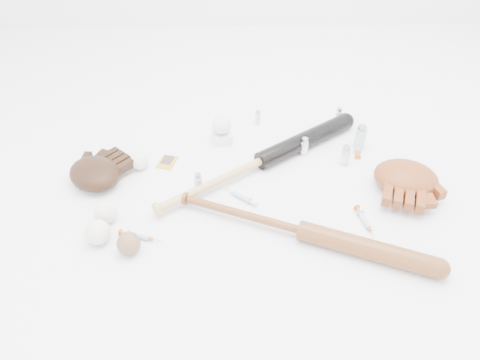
{
  "coord_description": "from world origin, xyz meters",
  "views": [
    {
      "loc": [
        -0.07,
        -1.2,
        1.08
      ],
      "look_at": [
        -0.04,
        0.01,
        0.06
      ],
      "focal_mm": 35.0,
      "sensor_mm": 36.0,
      "label": 1
    }
  ],
  "objects_px": {
    "bat_wood": "(302,231)",
    "glove_dark": "(95,173)",
    "bat_dark": "(262,160)",
    "pedestal": "(222,137)"
  },
  "relations": [
    {
      "from": "bat_wood",
      "to": "glove_dark",
      "type": "height_order",
      "value": "glove_dark"
    },
    {
      "from": "bat_dark",
      "to": "glove_dark",
      "type": "distance_m",
      "value": 0.6
    },
    {
      "from": "glove_dark",
      "to": "pedestal",
      "type": "height_order",
      "value": "glove_dark"
    },
    {
      "from": "bat_dark",
      "to": "pedestal",
      "type": "height_order",
      "value": "bat_dark"
    },
    {
      "from": "pedestal",
      "to": "bat_dark",
      "type": "bearing_deg",
      "value": -49.52
    },
    {
      "from": "glove_dark",
      "to": "pedestal",
      "type": "xyz_separation_m",
      "value": [
        0.45,
        0.24,
        -0.02
      ]
    },
    {
      "from": "bat_dark",
      "to": "pedestal",
      "type": "xyz_separation_m",
      "value": [
        -0.15,
        0.17,
        -0.01
      ]
    },
    {
      "from": "bat_wood",
      "to": "glove_dark",
      "type": "distance_m",
      "value": 0.75
    },
    {
      "from": "bat_dark",
      "to": "bat_wood",
      "type": "height_order",
      "value": "bat_dark"
    },
    {
      "from": "glove_dark",
      "to": "pedestal",
      "type": "bearing_deg",
      "value": 70.85
    }
  ]
}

